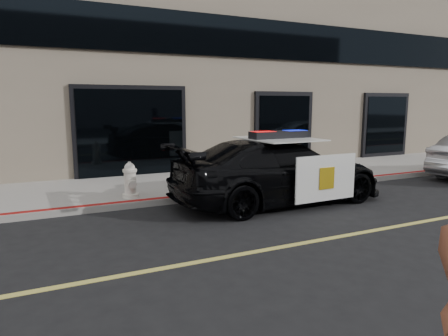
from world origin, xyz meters
name	(u,v)px	position (x,y,z in m)	size (l,w,h in m)	color
ground	(286,246)	(0.00, 0.00, 0.00)	(120.00, 120.00, 0.00)	black
sidewalk_n	(182,184)	(0.00, 5.25, 0.07)	(60.00, 3.50, 0.15)	gray
building_n	(133,5)	(0.00, 10.50, 6.00)	(60.00, 7.00, 12.00)	#756856
police_car	(279,171)	(1.49, 2.58, 0.77)	(2.54, 5.33, 1.71)	black
fire_hydrant	(130,181)	(-1.71, 3.98, 0.54)	(0.38, 0.53, 0.84)	white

